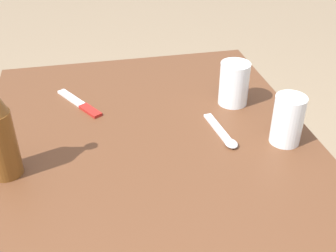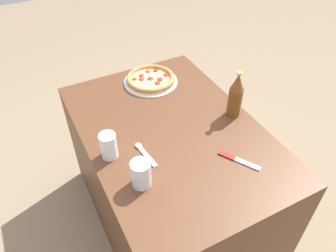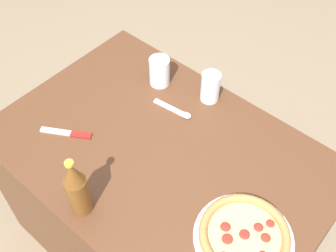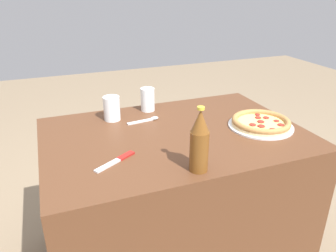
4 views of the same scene
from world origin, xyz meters
TOP-DOWN VIEW (x-y plane):
  - glass_mango_juice at (0.23, -0.25)m, footprint 0.08×0.08m
  - glass_orange_juice at (0.03, -0.31)m, footprint 0.07×0.07m
  - knife at (0.30, 0.16)m, footprint 0.17×0.12m
  - spoon at (0.07, -0.18)m, footprint 0.16×0.04m

SIDE VIEW (x-z plane):
  - knife at x=0.30m, z-range 0.71..0.72m
  - spoon at x=0.07m, z-range 0.71..0.72m
  - glass_mango_juice at x=0.23m, z-range 0.70..0.82m
  - glass_orange_juice at x=0.03m, z-range 0.70..0.83m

